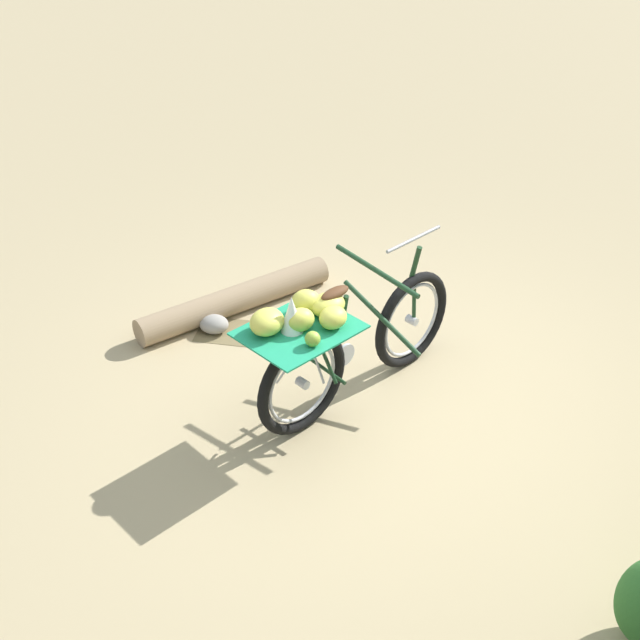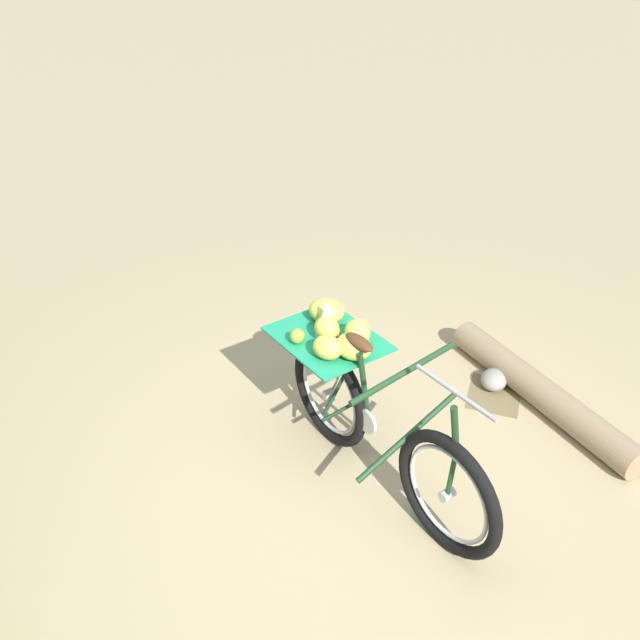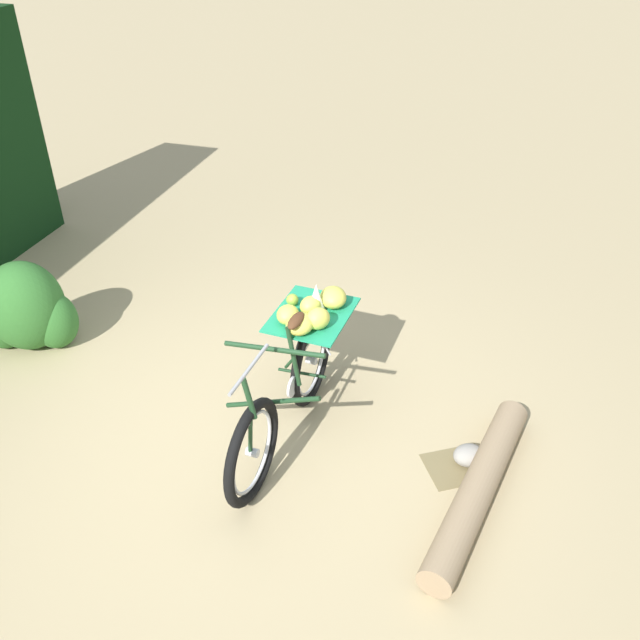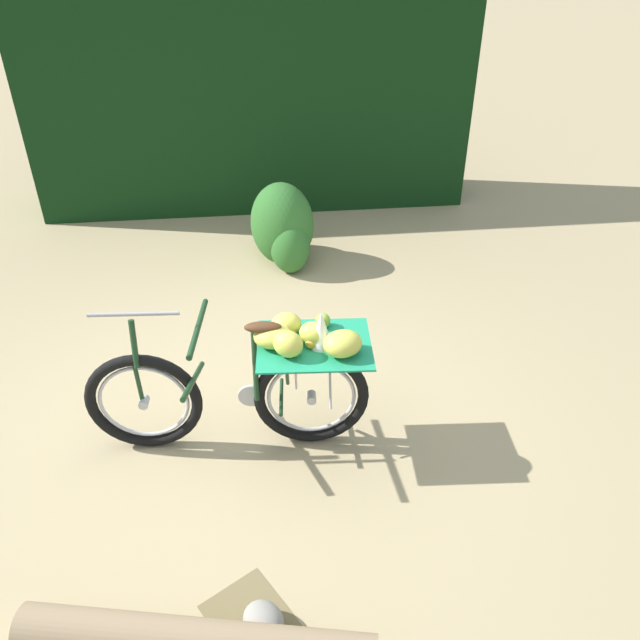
# 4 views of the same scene
# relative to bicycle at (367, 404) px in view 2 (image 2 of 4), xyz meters

# --- Properties ---
(ground_plane) EXTENTS (60.00, 60.00, 0.00)m
(ground_plane) POSITION_rel_bicycle_xyz_m (-0.35, 0.02, -0.52)
(ground_plane) COLOR tan
(bicycle) EXTENTS (1.28, 1.62, 1.03)m
(bicycle) POSITION_rel_bicycle_xyz_m (0.00, 0.00, 0.00)
(bicycle) COLOR black
(bicycle) RESTS_ON ground_plane
(fallen_log) EXTENTS (1.31, 1.37, 0.22)m
(fallen_log) POSITION_rel_bicycle_xyz_m (1.02, -0.99, -0.41)
(fallen_log) COLOR #937A5B
(fallen_log) RESTS_ON ground_plane
(path_stone) EXTENTS (0.23, 0.19, 0.14)m
(path_stone) POSITION_rel_bicycle_xyz_m (1.11, -0.67, -0.45)
(path_stone) COLOR gray
(path_stone) RESTS_ON ground_plane
(leaf_litter_patch) EXTENTS (0.44, 0.36, 0.01)m
(leaf_litter_patch) POSITION_rel_bicycle_xyz_m (1.02, -0.69, -0.52)
(leaf_litter_patch) COLOR olive
(leaf_litter_patch) RESTS_ON ground_plane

